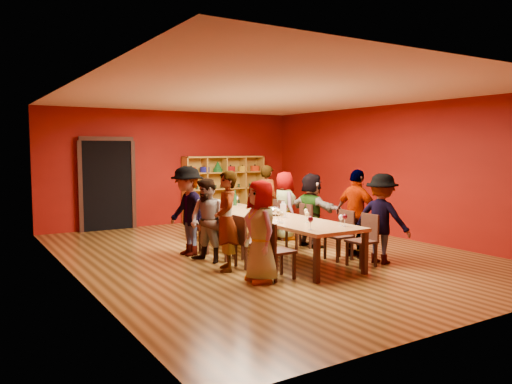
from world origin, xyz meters
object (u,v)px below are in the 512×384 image
at_px(chair_person_left_1, 245,239).
at_px(chair_person_left_3, 208,227).
at_px(person_right_2, 312,210).
at_px(person_right_3, 284,206).
at_px(tasting_table, 266,217).
at_px(chair_person_right_2, 302,224).
at_px(wine_bottle, 235,200).
at_px(person_left_2, 208,221).
at_px(person_left_3, 188,211).
at_px(chair_person_left_2, 226,233).
at_px(spittoon_bowl, 275,211).
at_px(chair_person_left_0, 274,247).
at_px(chair_person_right_1, 342,232).
at_px(person_right_1, 357,213).
at_px(person_right_4, 267,200).
at_px(shelving_unit, 224,185).
at_px(chair_person_right_4, 257,214).
at_px(person_left_1, 226,221).
at_px(chair_person_right_3, 275,218).
at_px(person_right_0, 382,218).
at_px(chair_person_right_0, 365,237).
at_px(person_left_0, 261,231).

xyz_separation_m(chair_person_left_1, chair_person_left_3, (0.00, 1.43, 0.00)).
distance_m(person_right_2, person_right_3, 0.98).
height_order(tasting_table, chair_person_right_2, chair_person_right_2).
bearing_deg(wine_bottle, person_left_2, -131.36).
bearing_deg(person_left_3, chair_person_left_2, 23.02).
relative_size(chair_person_left_1, spittoon_bowl, 2.64).
distance_m(chair_person_left_0, spittoon_bowl, 1.85).
distance_m(chair_person_right_1, wine_bottle, 2.90).
bearing_deg(person_right_1, person_right_4, -5.88).
distance_m(person_left_2, chair_person_right_2, 2.20).
xyz_separation_m(chair_person_left_2, chair_person_right_2, (1.82, 0.15, 0.00)).
xyz_separation_m(person_right_3, wine_bottle, (-0.90, 0.62, 0.13)).
bearing_deg(wine_bottle, person_right_2, -60.44).
relative_size(shelving_unit, chair_person_right_4, 2.70).
bearing_deg(person_right_3, chair_person_right_2, 175.26).
distance_m(person_left_1, chair_person_right_4, 3.37).
distance_m(person_left_3, chair_person_right_4, 2.53).
bearing_deg(person_left_1, person_right_2, 131.36).
bearing_deg(chair_person_left_3, spittoon_bowl, -38.19).
xyz_separation_m(chair_person_left_3, chair_person_right_4, (1.82, 1.12, 0.00)).
height_order(person_left_1, chair_person_right_3, person_left_1).
distance_m(tasting_table, person_right_0, 2.17).
bearing_deg(person_left_1, chair_person_left_1, 112.21).
relative_size(person_right_2, chair_person_right_3, 1.70).
bearing_deg(person_left_2, person_left_3, 163.22).
bearing_deg(person_left_3, chair_person_left_0, 3.75).
relative_size(chair_person_right_2, person_right_3, 0.59).
distance_m(chair_person_left_1, chair_person_right_3, 2.57).
xyz_separation_m(chair_person_left_0, chair_person_right_4, (1.82, 3.43, 0.00)).
xyz_separation_m(person_right_1, wine_bottle, (-1.00, 2.80, 0.06)).
xyz_separation_m(person_left_1, person_right_1, (2.54, -0.37, -0.01)).
bearing_deg(chair_person_left_0, chair_person_left_3, 90.00).
distance_m(shelving_unit, chair_person_right_0, 6.09).
bearing_deg(chair_person_left_0, person_right_4, 58.52).
bearing_deg(person_left_3, person_right_3, 92.40).
bearing_deg(chair_person_left_3, person_right_4, 28.10).
bearing_deg(shelving_unit, person_left_2, -121.21).
relative_size(person_left_0, chair_person_left_2, 1.73).
bearing_deg(chair_person_left_2, person_right_4, 41.50).
bearing_deg(chair_person_right_1, tasting_table, 128.38).
relative_size(person_left_3, person_right_1, 1.03).
distance_m(tasting_table, chair_person_left_2, 0.94).
height_order(chair_person_right_1, spittoon_bowl, spittoon_bowl).
distance_m(chair_person_left_0, person_right_0, 2.23).
height_order(person_left_3, spittoon_bowl, person_left_3).
xyz_separation_m(person_right_0, chair_person_right_4, (-0.39, 3.51, -0.29)).
relative_size(chair_person_right_0, person_right_1, 0.55).
xyz_separation_m(person_left_1, spittoon_bowl, (1.38, 0.63, 0.00)).
bearing_deg(shelving_unit, person_right_0, -90.92).
distance_m(person_left_0, person_right_4, 4.16).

